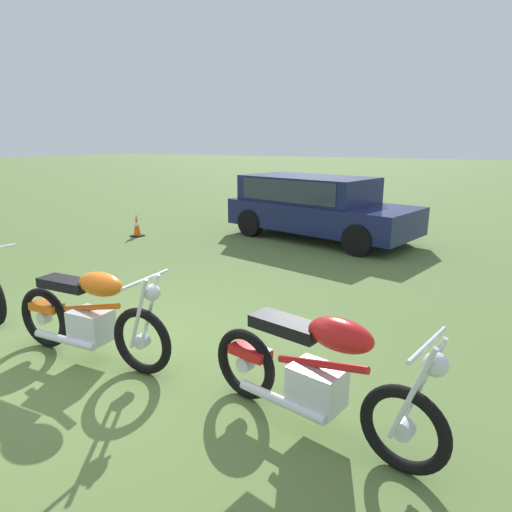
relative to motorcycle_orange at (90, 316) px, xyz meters
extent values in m
plane|color=#567038|center=(0.00, 0.13, -0.49)|extent=(120.00, 120.00, 0.00)
torus|color=black|center=(0.65, 0.05, -0.15)|extent=(0.68, 0.13, 0.68)
torus|color=black|center=(-0.70, -0.04, -0.15)|extent=(0.68, 0.13, 0.68)
cylinder|color=silver|center=(0.65, 0.05, -0.15)|extent=(0.15, 0.11, 0.14)
cylinder|color=silver|center=(-0.70, -0.04, -0.15)|extent=(0.15, 0.11, 0.14)
cylinder|color=silver|center=(0.70, 0.14, 0.17)|extent=(0.26, 0.05, 0.72)
cylinder|color=silver|center=(0.72, -0.04, 0.17)|extent=(0.26, 0.05, 0.72)
cube|color=silver|center=(0.00, 0.00, -0.11)|extent=(0.42, 0.32, 0.32)
cylinder|color=orange|center=(0.03, 0.01, 0.09)|extent=(0.74, 0.11, 0.21)
ellipsoid|color=orange|center=(0.18, 0.02, 0.36)|extent=(0.54, 0.29, 0.24)
cube|color=black|center=(-0.30, -0.01, 0.30)|extent=(0.61, 0.28, 0.10)
cube|color=orange|center=(-0.64, -0.04, -0.01)|extent=(0.37, 0.20, 0.08)
cylinder|color=silver|center=(0.75, 0.05, 0.49)|extent=(0.07, 0.64, 0.03)
sphere|color=silver|center=(0.81, 0.06, 0.37)|extent=(0.17, 0.17, 0.16)
cylinder|color=silver|center=(-0.21, -0.17, -0.25)|extent=(0.80, 0.13, 0.08)
torus|color=black|center=(3.14, -0.09, -0.17)|extent=(0.65, 0.21, 0.64)
torus|color=black|center=(1.74, 0.18, -0.17)|extent=(0.65, 0.21, 0.64)
cylinder|color=silver|center=(3.14, -0.09, -0.17)|extent=(0.16, 0.12, 0.14)
cylinder|color=silver|center=(1.74, 0.18, -0.17)|extent=(0.16, 0.12, 0.14)
cylinder|color=silver|center=(3.21, -0.01, 0.16)|extent=(0.27, 0.08, 0.73)
cylinder|color=silver|center=(3.18, -0.19, 0.16)|extent=(0.27, 0.08, 0.73)
cube|color=silver|center=(2.46, 0.04, -0.11)|extent=(0.45, 0.37, 0.32)
cylinder|color=red|center=(2.49, 0.04, 0.09)|extent=(0.78, 0.20, 0.22)
ellipsoid|color=red|center=(2.63, 0.01, 0.37)|extent=(0.56, 0.35, 0.24)
cube|color=black|center=(2.16, 0.10, 0.31)|extent=(0.63, 0.35, 0.10)
cube|color=red|center=(1.79, 0.16, -0.03)|extent=(0.39, 0.24, 0.08)
cylinder|color=silver|center=(3.24, -0.10, 0.49)|extent=(0.15, 0.64, 0.03)
sphere|color=silver|center=(3.30, -0.12, 0.37)|extent=(0.19, 0.19, 0.16)
cylinder|color=silver|center=(2.21, -0.08, -0.25)|extent=(0.80, 0.22, 0.08)
cube|color=#161E4C|center=(-0.12, 6.75, 0.06)|extent=(4.57, 2.69, 0.60)
cube|color=#161E4C|center=(-0.51, 6.83, 0.64)|extent=(3.28, 2.24, 0.60)
cube|color=#2D3842|center=(-0.51, 6.83, 0.66)|extent=(2.84, 2.18, 0.48)
cylinder|color=black|center=(1.47, 7.28, -0.17)|extent=(0.67, 0.35, 0.64)
cylinder|color=black|center=(1.11, 5.61, -0.17)|extent=(0.67, 0.35, 0.64)
cylinder|color=black|center=(-1.35, 7.89, -0.17)|extent=(0.67, 0.35, 0.64)
cylinder|color=black|center=(-1.71, 6.22, -0.17)|extent=(0.67, 0.35, 0.64)
cone|color=#EA590F|center=(-4.06, 4.85, -0.22)|extent=(0.18, 0.18, 0.55)
cube|color=black|center=(-4.06, 4.85, -0.47)|extent=(0.25, 0.25, 0.03)
cylinder|color=white|center=(-4.06, 4.85, -0.19)|extent=(0.12, 0.12, 0.07)
camera|label=1|loc=(3.55, -2.86, 1.72)|focal=31.17mm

